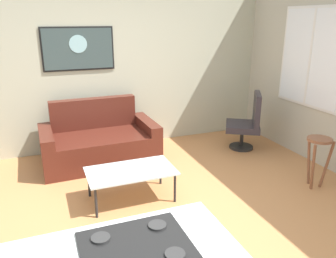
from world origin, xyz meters
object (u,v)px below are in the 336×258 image
at_px(coffee_table, 131,172).
at_px(bar_stool, 318,150).
at_px(wall_painting, 78,49).
at_px(armchair, 248,122).
at_px(couch, 99,143).

distance_m(coffee_table, bar_stool, 2.36).
height_order(bar_stool, wall_painting, wall_painting).
distance_m(armchair, wall_painting, 2.93).
relative_size(couch, bar_stool, 2.54).
bearing_deg(couch, armchair, -8.95).
relative_size(coffee_table, bar_stool, 1.54).
bearing_deg(armchair, bar_stool, -88.04).
bearing_deg(coffee_table, bar_stool, -13.48).
relative_size(coffee_table, wall_painting, 0.95).
height_order(coffee_table, armchair, armchair).
bearing_deg(bar_stool, wall_painting, 136.64).
height_order(armchair, wall_painting, wall_painting).
bearing_deg(wall_painting, coffee_table, -81.77).
height_order(armchair, bar_stool, armchair).
bearing_deg(armchair, couch, 171.05).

